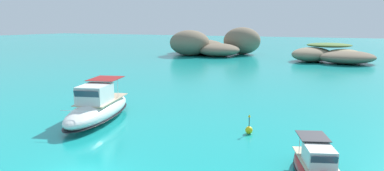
% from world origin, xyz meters
% --- Properties ---
extents(islet_large, '(28.46, 24.54, 7.03)m').
position_xyz_m(islet_large, '(-22.26, 72.46, 2.63)').
color(islet_large, '#756651').
rests_on(islet_large, ground).
extents(islet_small, '(19.36, 15.75, 3.87)m').
position_xyz_m(islet_small, '(7.99, 66.10, 1.57)').
color(islet_small, '#84755B').
rests_on(islet_small, ground).
extents(motorboat_white, '(5.94, 11.08, 3.32)m').
position_xyz_m(motorboat_white, '(-6.49, 9.47, 1.05)').
color(motorboat_white, white).
rests_on(motorboat_white, ground).
extents(motorboat_red, '(4.15, 6.90, 2.08)m').
position_xyz_m(motorboat_red, '(11.53, 5.01, 0.67)').
color(motorboat_red, red).
rests_on(motorboat_red, ground).
extents(channel_buoy, '(0.56, 0.56, 1.48)m').
position_xyz_m(channel_buoy, '(6.07, 11.34, 0.34)').
color(channel_buoy, yellow).
rests_on(channel_buoy, ground).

